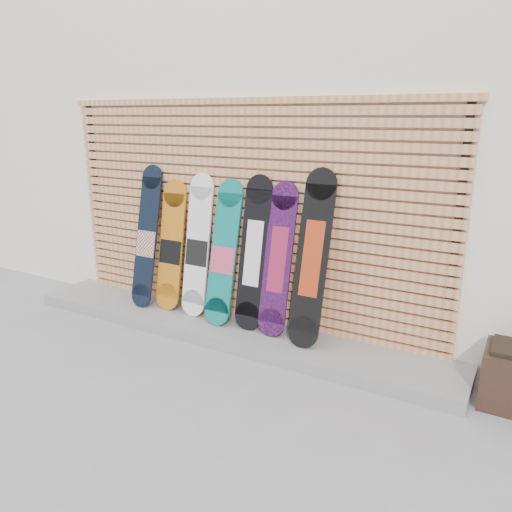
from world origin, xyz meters
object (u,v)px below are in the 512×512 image
object	(u,v)px
snowboard_6	(312,259)
snowboard_2	(197,247)
snowboard_1	(171,246)
snowboard_5	(278,260)
snowboard_3	(224,254)
snowboard_0	(147,238)
snowboard_4	(254,253)

from	to	relation	value
snowboard_6	snowboard_2	bearing A→B (deg)	177.70
snowboard_1	snowboard_5	bearing A→B (deg)	-0.88
snowboard_3	snowboard_0	bearing A→B (deg)	179.83
snowboard_2	snowboard_5	bearing A→B (deg)	-1.05
snowboard_1	snowboard_3	world-z (taller)	snowboard_3
snowboard_1	snowboard_3	size ratio (longest dim) A/B	0.96
snowboard_0	snowboard_4	distance (m)	1.31
snowboard_1	snowboard_6	xyz separation A→B (m)	(1.64, -0.05, 0.11)
snowboard_6	snowboard_4	bearing A→B (deg)	175.83
snowboard_4	snowboard_5	xyz separation A→B (m)	(0.27, -0.01, -0.02)
snowboard_2	snowboard_3	xyz separation A→B (m)	(0.34, -0.04, -0.02)
snowboard_5	snowboard_0	bearing A→B (deg)	-179.25
snowboard_4	snowboard_6	world-z (taller)	snowboard_6
snowboard_0	snowboard_5	size ratio (longest dim) A/B	1.05
snowboard_0	snowboard_3	distance (m)	0.99
snowboard_0	snowboard_6	world-z (taller)	snowboard_6
snowboard_4	snowboard_1	bearing A→B (deg)	179.50
snowboard_1	snowboard_4	distance (m)	1.01
snowboard_3	snowboard_4	xyz separation A→B (m)	(0.32, 0.03, 0.04)
snowboard_0	snowboard_3	world-z (taller)	snowboard_0
snowboard_0	snowboard_2	world-z (taller)	snowboard_0
snowboard_0	snowboard_1	distance (m)	0.31
snowboard_3	snowboard_4	world-z (taller)	snowboard_4
snowboard_5	snowboard_6	world-z (taller)	snowboard_6
snowboard_0	snowboard_4	bearing A→B (deg)	1.37
snowboard_0	snowboard_3	bearing A→B (deg)	-0.17
snowboard_4	snowboard_3	bearing A→B (deg)	-173.89
snowboard_1	snowboard_5	world-z (taller)	snowboard_5
snowboard_3	snowboard_4	distance (m)	0.33
snowboard_0	snowboard_3	xyz separation A→B (m)	(0.99, -0.00, -0.04)
snowboard_3	snowboard_5	distance (m)	0.59
snowboard_0	snowboard_2	distance (m)	0.65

